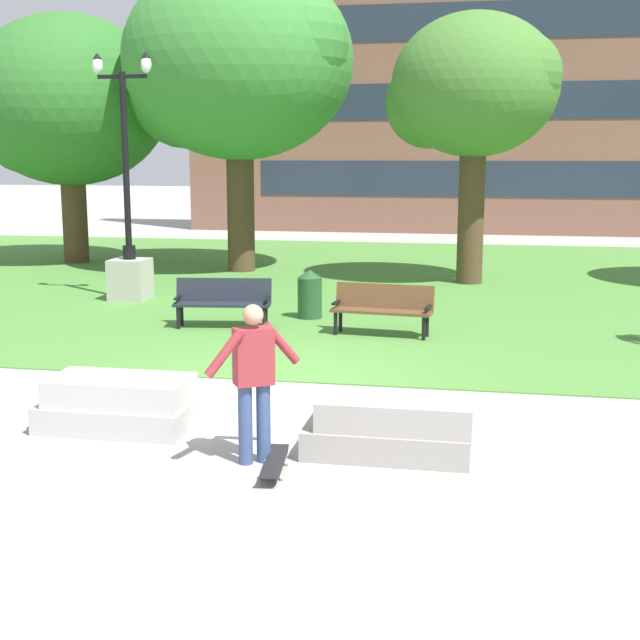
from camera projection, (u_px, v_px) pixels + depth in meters
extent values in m
plane|color=#A3A09B|center=(273.00, 382.00, 12.82)|extent=(140.00, 140.00, 0.00)
cube|color=#4C8438|center=(368.00, 282.00, 22.47)|extent=(40.00, 20.00, 0.02)
cube|color=#BCB7B2|center=(117.00, 416.00, 10.60)|extent=(1.80, 0.90, 0.32)
cube|color=beige|center=(120.00, 390.00, 10.53)|extent=(1.66, 0.83, 0.32)
cube|color=#9E9991|center=(388.00, 440.00, 9.73)|extent=(1.80, 0.90, 0.32)
cube|color=#A6A098|center=(395.00, 412.00, 9.65)|extent=(1.66, 0.83, 0.32)
cylinder|color=#384C7A|center=(263.00, 423.00, 9.45)|extent=(0.15, 0.15, 0.86)
cylinder|color=#384C7A|center=(245.00, 425.00, 9.38)|extent=(0.15, 0.15, 0.86)
cube|color=maroon|center=(253.00, 356.00, 9.28)|extent=(0.47, 0.41, 0.60)
cylinder|color=maroon|center=(281.00, 343.00, 9.52)|extent=(0.42, 0.31, 0.49)
cylinder|color=maroon|center=(224.00, 354.00, 9.01)|extent=(0.42, 0.31, 0.49)
sphere|color=tan|center=(253.00, 315.00, 9.20)|extent=(0.22, 0.22, 0.22)
cube|color=black|center=(274.00, 464.00, 9.19)|extent=(0.29, 0.82, 0.02)
cube|color=black|center=(268.00, 478.00, 8.74)|extent=(0.21, 0.14, 0.06)
cube|color=black|center=(279.00, 448.00, 9.62)|extent=(0.21, 0.14, 0.06)
cylinder|color=silver|center=(282.00, 478.00, 8.97)|extent=(0.04, 0.06, 0.06)
cylinder|color=silver|center=(260.00, 477.00, 8.99)|extent=(0.04, 0.06, 0.06)
cylinder|color=silver|center=(287.00, 463.00, 9.40)|extent=(0.04, 0.06, 0.06)
cylinder|color=silver|center=(266.00, 462.00, 9.42)|extent=(0.04, 0.06, 0.06)
cube|color=brown|center=(381.00, 312.00, 15.84)|extent=(1.84, 0.63, 0.05)
cube|color=brown|center=(385.00, 297.00, 16.04)|extent=(1.80, 0.32, 0.46)
cube|color=black|center=(336.00, 303.00, 16.07)|extent=(0.10, 0.40, 0.04)
cube|color=black|center=(428.00, 307.00, 15.58)|extent=(0.10, 0.40, 0.04)
cylinder|color=black|center=(336.00, 323.00, 15.97)|extent=(0.07, 0.07, 0.41)
cylinder|color=black|center=(424.00, 329.00, 15.51)|extent=(0.07, 0.07, 0.41)
cylinder|color=black|center=(340.00, 320.00, 16.27)|extent=(0.07, 0.07, 0.41)
cylinder|color=black|center=(427.00, 325.00, 15.81)|extent=(0.07, 0.07, 0.41)
cube|color=#1E232D|center=(222.00, 304.00, 16.58)|extent=(1.84, 0.69, 0.05)
cube|color=#1E232D|center=(224.00, 290.00, 16.78)|extent=(1.80, 0.38, 0.46)
cube|color=black|center=(177.00, 298.00, 16.60)|extent=(0.12, 0.40, 0.04)
cube|color=black|center=(267.00, 298.00, 16.52)|extent=(0.12, 0.40, 0.04)
cylinder|color=black|center=(178.00, 318.00, 16.50)|extent=(0.07, 0.07, 0.41)
cylinder|color=black|center=(264.00, 319.00, 16.43)|extent=(0.07, 0.07, 0.41)
cylinder|color=black|center=(182.00, 315.00, 16.82)|extent=(0.07, 0.07, 0.41)
cylinder|color=black|center=(266.00, 315.00, 16.74)|extent=(0.07, 0.07, 0.41)
cube|color=#ADA89E|center=(130.00, 279.00, 19.77)|extent=(0.80, 0.80, 0.90)
cylinder|color=black|center=(129.00, 252.00, 19.66)|extent=(0.28, 0.28, 0.30)
cylinder|color=black|center=(126.00, 167.00, 19.32)|extent=(0.14, 0.14, 4.01)
cube|color=black|center=(122.00, 77.00, 18.96)|extent=(1.10, 0.08, 0.08)
ellipsoid|color=white|center=(98.00, 65.00, 19.02)|extent=(0.22, 0.22, 0.36)
cone|color=black|center=(97.00, 56.00, 18.98)|extent=(0.20, 0.20, 0.13)
ellipsoid|color=white|center=(146.00, 64.00, 18.81)|extent=(0.22, 0.22, 0.36)
cone|color=black|center=(146.00, 55.00, 18.78)|extent=(0.20, 0.20, 0.13)
cylinder|color=#4C3823|center=(74.00, 210.00, 26.25)|extent=(0.73, 0.73, 3.12)
ellipsoid|color=#2D6B28|center=(69.00, 100.00, 25.67)|extent=(5.72, 5.72, 4.86)
sphere|color=#2D6B28|center=(30.00, 122.00, 26.62)|extent=(3.15, 3.15, 3.15)
sphere|color=#2D6B28|center=(107.00, 88.00, 24.79)|extent=(2.86, 2.86, 2.86)
cylinder|color=#4C3823|center=(241.00, 199.00, 24.28)|extent=(0.75, 0.75, 3.93)
ellipsoid|color=#387F33|center=(238.00, 61.00, 23.60)|extent=(6.13, 6.13, 5.21)
sphere|color=#387F33|center=(186.00, 87.00, 24.62)|extent=(3.37, 3.37, 3.37)
sphere|color=#387F33|center=(289.00, 45.00, 22.67)|extent=(3.07, 3.07, 3.07)
cylinder|color=#4C3823|center=(471.00, 209.00, 21.99)|extent=(0.64, 0.64, 3.71)
ellipsoid|color=#42752D|center=(475.00, 85.00, 21.44)|extent=(4.04, 4.04, 3.43)
sphere|color=#42752D|center=(430.00, 103.00, 22.11)|extent=(2.22, 2.22, 2.22)
sphere|color=#42752D|center=(519.00, 74.00, 20.82)|extent=(2.02, 2.02, 2.02)
cylinder|color=#234C28|center=(310.00, 298.00, 17.56)|extent=(0.48, 0.48, 0.80)
cone|color=#234C28|center=(310.00, 274.00, 17.48)|extent=(0.49, 0.49, 0.16)
cube|color=brown|center=(494.00, 72.00, 34.75)|extent=(24.82, 1.00, 12.60)
cube|color=#232D3D|center=(491.00, 179.00, 35.01)|extent=(18.62, 0.03, 1.40)
cube|color=#232D3D|center=(493.00, 101.00, 34.45)|extent=(18.62, 0.03, 1.40)
cube|color=#232D3D|center=(496.00, 20.00, 33.90)|extent=(18.62, 0.03, 1.40)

